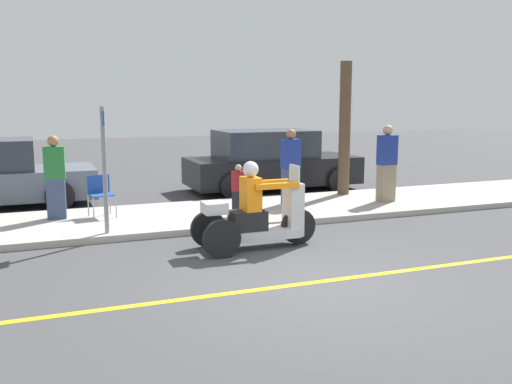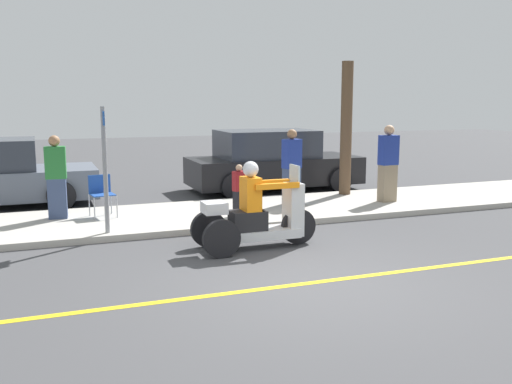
{
  "view_description": "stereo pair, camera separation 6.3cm",
  "coord_description": "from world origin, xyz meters",
  "px_view_note": "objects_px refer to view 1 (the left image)",
  "views": [
    {
      "loc": [
        -3.37,
        -6.59,
        2.46
      ],
      "look_at": [
        -0.03,
        1.96,
        0.94
      ],
      "focal_mm": 40.0,
      "sensor_mm": 36.0,
      "label": 1
    },
    {
      "loc": [
        -3.31,
        -6.61,
        2.46
      ],
      "look_at": [
        -0.03,
        1.96,
        0.94
      ],
      "focal_mm": 40.0,
      "sensor_mm": 36.0,
      "label": 2
    }
  ],
  "objects_px": {
    "spectator_far_back": "(55,179)",
    "tree_trunk": "(345,129)",
    "spectator_by_tree": "(291,168)",
    "street_sign": "(104,165)",
    "spectator_near_curb": "(238,191)",
    "parked_car_lot_right": "(270,162)",
    "motorcycle_trike": "(256,217)",
    "folding_chair_curbside": "(100,191)",
    "spectator_mid_group": "(387,165)"
  },
  "relations": [
    {
      "from": "spectator_far_back",
      "to": "spectator_by_tree",
      "type": "bearing_deg",
      "value": -2.78
    },
    {
      "from": "spectator_mid_group",
      "to": "parked_car_lot_right",
      "type": "xyz_separation_m",
      "value": [
        -1.55,
        3.17,
        -0.2
      ]
    },
    {
      "from": "spectator_by_tree",
      "to": "motorcycle_trike",
      "type": "bearing_deg",
      "value": -124.09
    },
    {
      "from": "spectator_far_back",
      "to": "spectator_mid_group",
      "type": "xyz_separation_m",
      "value": [
        7.1,
        -0.72,
        0.05
      ]
    },
    {
      "from": "parked_car_lot_right",
      "to": "spectator_far_back",
      "type": "bearing_deg",
      "value": -156.24
    },
    {
      "from": "folding_chair_curbside",
      "to": "tree_trunk",
      "type": "relative_size",
      "value": 0.26
    },
    {
      "from": "spectator_far_back",
      "to": "folding_chair_curbside",
      "type": "distance_m",
      "value": 0.88
    },
    {
      "from": "parked_car_lot_right",
      "to": "spectator_near_curb",
      "type": "bearing_deg",
      "value": -121.65
    },
    {
      "from": "folding_chair_curbside",
      "to": "parked_car_lot_right",
      "type": "bearing_deg",
      "value": 28.03
    },
    {
      "from": "spectator_near_curb",
      "to": "street_sign",
      "type": "distance_m",
      "value": 2.8
    },
    {
      "from": "spectator_near_curb",
      "to": "parked_car_lot_right",
      "type": "distance_m",
      "value": 4.08
    },
    {
      "from": "spectator_by_tree",
      "to": "spectator_mid_group",
      "type": "relative_size",
      "value": 0.96
    },
    {
      "from": "spectator_far_back",
      "to": "street_sign",
      "type": "distance_m",
      "value": 1.82
    },
    {
      "from": "street_sign",
      "to": "spectator_mid_group",
      "type": "bearing_deg",
      "value": 7.86
    },
    {
      "from": "folding_chair_curbside",
      "to": "motorcycle_trike",
      "type": "bearing_deg",
      "value": -54.27
    },
    {
      "from": "tree_trunk",
      "to": "street_sign",
      "type": "bearing_deg",
      "value": -160.35
    },
    {
      "from": "spectator_mid_group",
      "to": "street_sign",
      "type": "relative_size",
      "value": 0.79
    },
    {
      "from": "motorcycle_trike",
      "to": "street_sign",
      "type": "relative_size",
      "value": 0.95
    },
    {
      "from": "folding_chair_curbside",
      "to": "street_sign",
      "type": "distance_m",
      "value": 1.68
    },
    {
      "from": "spectator_near_curb",
      "to": "tree_trunk",
      "type": "bearing_deg",
      "value": 25.16
    },
    {
      "from": "motorcycle_trike",
      "to": "parked_car_lot_right",
      "type": "height_order",
      "value": "parked_car_lot_right"
    },
    {
      "from": "spectator_mid_group",
      "to": "tree_trunk",
      "type": "bearing_deg",
      "value": 107.29
    },
    {
      "from": "parked_car_lot_right",
      "to": "tree_trunk",
      "type": "height_order",
      "value": "tree_trunk"
    },
    {
      "from": "spectator_far_back",
      "to": "motorcycle_trike",
      "type": "bearing_deg",
      "value": -45.8
    },
    {
      "from": "parked_car_lot_right",
      "to": "tree_trunk",
      "type": "bearing_deg",
      "value": -58.91
    },
    {
      "from": "spectator_far_back",
      "to": "folding_chair_curbside",
      "type": "bearing_deg",
      "value": -4.82
    },
    {
      "from": "spectator_by_tree",
      "to": "spectator_mid_group",
      "type": "xyz_separation_m",
      "value": [
        2.18,
        -0.48,
        0.04
      ]
    },
    {
      "from": "spectator_far_back",
      "to": "tree_trunk",
      "type": "xyz_separation_m",
      "value": [
        6.72,
        0.53,
        0.82
      ]
    },
    {
      "from": "motorcycle_trike",
      "to": "spectator_mid_group",
      "type": "bearing_deg",
      "value": 29.91
    },
    {
      "from": "motorcycle_trike",
      "to": "spectator_mid_group",
      "type": "relative_size",
      "value": 1.2
    },
    {
      "from": "street_sign",
      "to": "spectator_far_back",
      "type": "bearing_deg",
      "value": 115.61
    },
    {
      "from": "spectator_near_curb",
      "to": "spectator_mid_group",
      "type": "height_order",
      "value": "spectator_mid_group"
    },
    {
      "from": "spectator_far_back",
      "to": "spectator_mid_group",
      "type": "height_order",
      "value": "spectator_mid_group"
    },
    {
      "from": "motorcycle_trike",
      "to": "folding_chair_curbside",
      "type": "xyz_separation_m",
      "value": [
        -2.17,
        3.01,
        0.1
      ]
    },
    {
      "from": "motorcycle_trike",
      "to": "spectator_near_curb",
      "type": "bearing_deg",
      "value": 78.51
    },
    {
      "from": "motorcycle_trike",
      "to": "folding_chair_curbside",
      "type": "distance_m",
      "value": 3.72
    },
    {
      "from": "spectator_near_curb",
      "to": "folding_chair_curbside",
      "type": "distance_m",
      "value": 2.76
    },
    {
      "from": "spectator_near_curb",
      "to": "spectator_by_tree",
      "type": "xyz_separation_m",
      "value": [
        1.51,
        0.78,
        0.3
      ]
    },
    {
      "from": "spectator_by_tree",
      "to": "tree_trunk",
      "type": "bearing_deg",
      "value": 23.15
    },
    {
      "from": "parked_car_lot_right",
      "to": "tree_trunk",
      "type": "xyz_separation_m",
      "value": [
        1.16,
        -1.92,
        0.97
      ]
    },
    {
      "from": "street_sign",
      "to": "folding_chair_curbside",
      "type": "bearing_deg",
      "value": 87.57
    },
    {
      "from": "spectator_by_tree",
      "to": "folding_chair_curbside",
      "type": "height_order",
      "value": "spectator_by_tree"
    },
    {
      "from": "spectator_near_curb",
      "to": "folding_chair_curbside",
      "type": "xyz_separation_m",
      "value": [
        -2.59,
        0.95,
        0.0
      ]
    },
    {
      "from": "spectator_near_curb",
      "to": "street_sign",
      "type": "bearing_deg",
      "value": -167.76
    },
    {
      "from": "spectator_by_tree",
      "to": "folding_chair_curbside",
      "type": "bearing_deg",
      "value": 177.63
    },
    {
      "from": "motorcycle_trike",
      "to": "tree_trunk",
      "type": "height_order",
      "value": "tree_trunk"
    },
    {
      "from": "spectator_mid_group",
      "to": "street_sign",
      "type": "height_order",
      "value": "street_sign"
    },
    {
      "from": "spectator_near_curb",
      "to": "parked_car_lot_right",
      "type": "bearing_deg",
      "value": 58.35
    },
    {
      "from": "spectator_by_tree",
      "to": "tree_trunk",
      "type": "xyz_separation_m",
      "value": [
        1.79,
        0.77,
        0.8
      ]
    },
    {
      "from": "spectator_far_back",
      "to": "tree_trunk",
      "type": "height_order",
      "value": "tree_trunk"
    }
  ]
}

